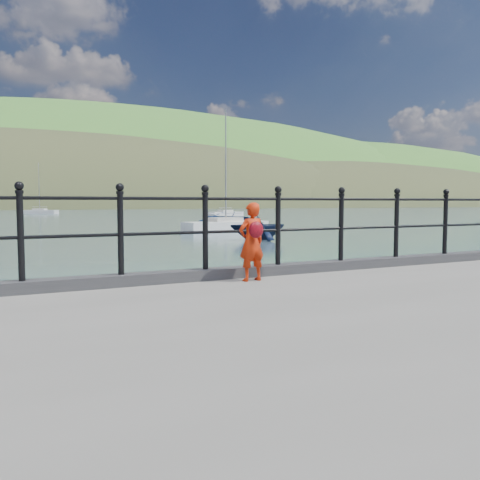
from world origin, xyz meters
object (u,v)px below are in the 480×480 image
sailboat_deep (40,212)px  child (252,241)px  sailboat_near (226,226)px  railing (243,221)px  launch_navy (258,225)px  sailboat_far (225,214)px  launch_blue (228,218)px

sailboat_deep → child: bearing=-59.9°
child → sailboat_near: sailboat_near is taller
child → sailboat_deep: 95.78m
railing → sailboat_near: 30.23m
launch_navy → sailboat_far: 48.66m
sailboat_far → railing: bearing=-138.1°
sailboat_near → sailboat_deep: bearing=86.5°
launch_navy → sailboat_far: (19.25, 44.69, -0.51)m
sailboat_deep → railing: bearing=-59.8°
railing → child: 0.49m
child → launch_navy: child is taller
launch_blue → launch_navy: size_ratio=1.82×
child → sailboat_far: size_ratio=0.12×
launch_navy → sailboat_near: size_ratio=0.36×
sailboat_deep → sailboat_near: bearing=-50.6°
child → launch_navy: size_ratio=0.34×
launch_blue → sailboat_near: 11.02m
launch_blue → sailboat_far: (11.88, 25.61, -0.27)m
sailboat_far → child: bearing=-138.0°
child → sailboat_deep: bearing=-99.3°
child → sailboat_deep: sailboat_deep is taller
launch_blue → sailboat_deep: (-11.25, 57.93, -0.27)m
railing → child: railing is taller
launch_navy → sailboat_far: bearing=-16.9°
launch_blue → sailboat_deep: 59.01m
sailboat_far → sailboat_near: (-16.83, -35.45, -0.00)m
launch_navy → sailboat_near: 9.57m
launch_navy → sailboat_deep: (-3.87, 77.01, -0.51)m
sailboat_far → sailboat_near: bearing=-138.2°
railing → launch_blue: bearing=64.5°
launch_blue → child: bearing=-130.7°
launch_navy → sailboat_far: size_ratio=0.35×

